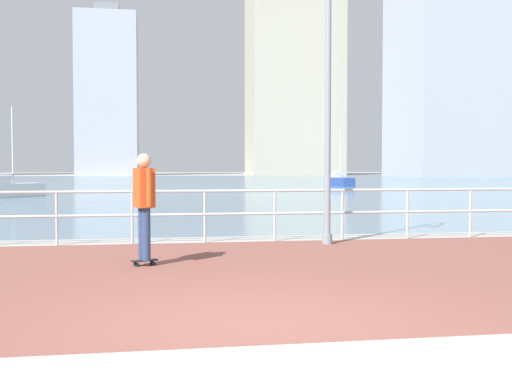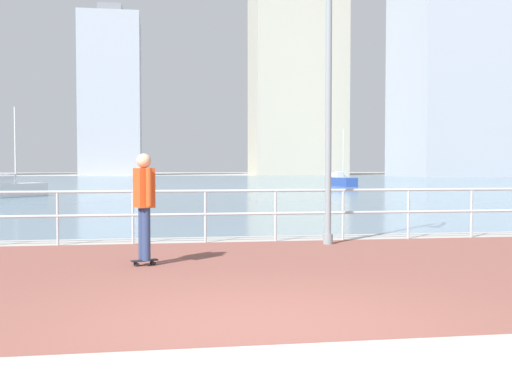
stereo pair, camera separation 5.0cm
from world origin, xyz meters
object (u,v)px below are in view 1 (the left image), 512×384
at_px(lamppost, 329,85).
at_px(sailboat_blue, 11,189).
at_px(skateboarder, 144,199).
at_px(sailboat_navy, 340,181).

bearing_deg(lamppost, sailboat_blue, 116.31).
relative_size(skateboarder, sailboat_blue, 0.39).
distance_m(skateboarder, sailboat_navy, 38.24).
bearing_deg(sailboat_blue, lamppost, -63.69).
distance_m(skateboarder, sailboat_blue, 23.33).
bearing_deg(skateboarder, sailboat_navy, 68.60).
relative_size(lamppost, skateboarder, 3.24).
bearing_deg(lamppost, skateboarder, -150.38).
bearing_deg(sailboat_navy, skateboarder, -111.40).
relative_size(sailboat_blue, sailboat_navy, 1.02).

